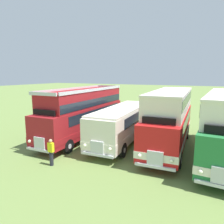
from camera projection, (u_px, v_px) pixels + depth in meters
ground_plane at (223, 157)px, 14.76m from camera, size 200.00×200.00×0.00m
bus_first_in_row at (85, 111)px, 19.18m from camera, size 2.77×11.38×4.52m
bus_second_in_row at (123, 122)px, 17.71m from camera, size 3.05×9.82×2.99m
bus_third_in_row at (170, 117)px, 16.13m from camera, size 3.03×10.30×4.49m
marshal_person at (51, 152)px, 13.18m from camera, size 0.36×0.24×1.73m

